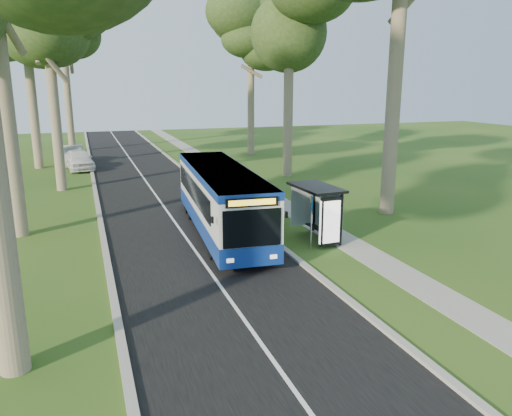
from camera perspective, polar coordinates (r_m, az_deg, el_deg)
The scene contains 17 objects.
ground at distance 18.94m, azimuth 5.66°, elevation -6.78°, with size 120.00×120.00×0.00m, color #264D18.
road at distance 27.17m, azimuth -10.06°, elevation -0.47°, with size 7.00×100.00×0.02m, color black.
kerb_east at distance 27.90m, azimuth -2.96°, elevation 0.22°, with size 0.25×100.00×0.12m, color #9E9B93.
kerb_west at distance 26.86m, azimuth -17.44°, elevation -0.96°, with size 0.25×100.00×0.12m, color #9E9B93.
centre_line at distance 27.17m, azimuth -10.06°, elevation -0.44°, with size 0.12×100.00×0.01m, color white.
footpath at distance 28.87m, azimuth 2.76°, elevation 0.59°, with size 1.50×100.00×0.02m, color gray.
bus at distance 22.86m, azimuth -4.02°, elevation 0.97°, with size 3.19×11.48×3.00m.
bus_stop_sign at distance 20.63m, azimuth 6.34°, elevation -0.88°, with size 0.13×0.32×2.27m.
bus_shelter at distance 21.57m, azimuth 7.64°, elevation 0.46°, with size 1.67×2.89×2.41m.
litter_bin at distance 24.59m, azimuth 2.65°, elevation -0.66°, with size 0.54×0.54×0.94m.
car_white at distance 42.50m, azimuth -19.58°, elevation 5.23°, with size 1.91×4.76×1.62m, color white.
car_silver at distance 46.26m, azimuth -20.23°, elevation 5.76°, with size 1.60×4.59×1.51m, color #AEB0B6.
tree_west_c at distance 34.19m, azimuth -22.78°, elevation 18.20°, with size 5.20×5.20×13.23m.
tree_west_d at distance 44.54m, azimuth -25.16°, elevation 20.28°, with size 5.20×5.20×16.93m.
tree_west_e at distance 54.22m, azimuth -21.24°, elevation 17.83°, with size 5.20×5.20×15.08m.
tree_east_c at distance 37.30m, azimuth 3.88°, elevation 22.04°, with size 5.20×5.20×16.12m.
tree_east_d at distance 48.70m, azimuth -0.60°, elevation 18.04°, with size 5.20×5.20×13.65m.
Camera 1 is at (-7.56, -16.02, 6.70)m, focal length 35.00 mm.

